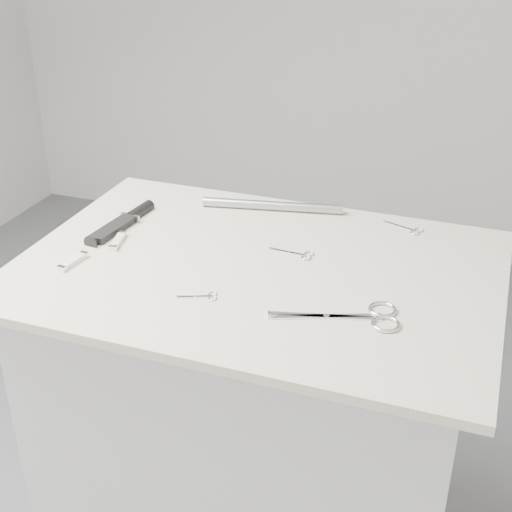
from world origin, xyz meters
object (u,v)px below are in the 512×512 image
(plinth, at_px, (257,437))
(large_shears, at_px, (363,317))
(sheathed_knife, at_px, (125,221))
(pocket_knife_a, at_px, (73,262))
(embroidery_scissors_a, at_px, (298,254))
(pocket_knife_b, at_px, (118,241))
(metal_rail, at_px, (272,206))
(embroidery_scissors_b, at_px, (409,229))
(tiny_scissors, at_px, (203,297))

(plinth, relative_size, large_shears, 3.76)
(plinth, xyz_separation_m, large_shears, (0.25, -0.12, 0.47))
(sheathed_knife, bearing_deg, plinth, -97.23)
(large_shears, height_order, sheathed_knife, sheathed_knife)
(sheathed_knife, bearing_deg, pocket_knife_a, -175.60)
(embroidery_scissors_a, xyz_separation_m, pocket_knife_b, (-0.39, -0.08, 0.00))
(metal_rail, bearing_deg, large_shears, -52.09)
(embroidery_scissors_b, xyz_separation_m, pocket_knife_b, (-0.60, -0.29, 0.00))
(plinth, height_order, pocket_knife_b, pocket_knife_b)
(pocket_knife_a, relative_size, metal_rail, 0.24)
(metal_rail, bearing_deg, tiny_scissors, -89.31)
(tiny_scissors, relative_size, sheathed_knife, 0.35)
(embroidery_scissors_a, relative_size, metal_rail, 0.29)
(large_shears, relative_size, embroidery_scissors_a, 2.40)
(embroidery_scissors_b, bearing_deg, pocket_knife_b, -134.34)
(embroidery_scissors_b, xyz_separation_m, pocket_knife_a, (-0.64, -0.41, 0.00))
(large_shears, distance_m, pocket_knife_a, 0.62)
(embroidery_scissors_a, height_order, embroidery_scissors_b, same)
(embroidery_scissors_b, height_order, pocket_knife_b, pocket_knife_b)
(embroidery_scissors_b, bearing_deg, pocket_knife_a, -127.72)
(sheathed_knife, xyz_separation_m, metal_rail, (0.30, 0.19, 0.00))
(embroidery_scissors_b, xyz_separation_m, sheathed_knife, (-0.63, -0.19, 0.01))
(large_shears, relative_size, sheathed_knife, 1.08)
(embroidery_scissors_a, relative_size, pocket_knife_a, 1.21)
(tiny_scissors, bearing_deg, pocket_knife_a, 152.28)
(pocket_knife_b, bearing_deg, large_shears, -113.69)
(pocket_knife_b, height_order, metal_rail, metal_rail)
(embroidery_scissors_b, bearing_deg, large_shears, -72.80)
(embroidery_scissors_a, bearing_deg, embroidery_scissors_b, 48.73)
(pocket_knife_b, bearing_deg, pocket_knife_a, 148.38)
(pocket_knife_b, bearing_deg, tiny_scissors, -131.06)
(plinth, xyz_separation_m, tiny_scissors, (-0.06, -0.16, 0.47))
(plinth, relative_size, sheathed_knife, 4.06)
(pocket_knife_b, xyz_separation_m, metal_rail, (0.27, 0.29, 0.01))
(plinth, xyz_separation_m, sheathed_knife, (-0.36, 0.09, 0.48))
(embroidery_scissors_a, bearing_deg, pocket_knife_b, -164.53)
(tiny_scissors, xyz_separation_m, pocket_knife_a, (-0.31, 0.03, 0.00))
(pocket_knife_b, relative_size, metal_rail, 0.24)
(plinth, distance_m, tiny_scissors, 0.50)
(tiny_scissors, height_order, sheathed_knife, sheathed_knife)
(embroidery_scissors_b, distance_m, tiny_scissors, 0.55)
(tiny_scissors, bearing_deg, sheathed_knife, 119.46)
(large_shears, height_order, embroidery_scissors_b, large_shears)
(large_shears, relative_size, pocket_knife_a, 2.90)
(pocket_knife_a, bearing_deg, large_shears, -81.92)
(large_shears, xyz_separation_m, pocket_knife_a, (-0.62, -0.00, 0.00))
(sheathed_knife, bearing_deg, large_shears, -102.55)
(plinth, distance_m, sheathed_knife, 0.61)
(sheathed_knife, relative_size, pocket_knife_b, 2.69)
(embroidery_scissors_b, bearing_deg, sheathed_knife, -143.03)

